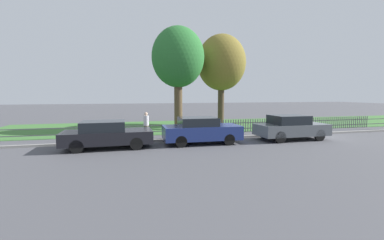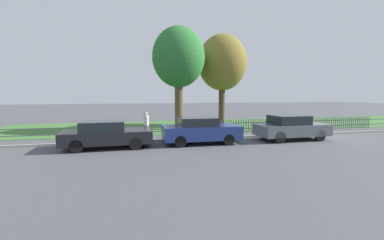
{
  "view_description": "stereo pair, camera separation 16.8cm",
  "coord_description": "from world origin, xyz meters",
  "px_view_note": "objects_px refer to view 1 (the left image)",
  "views": [
    {
      "loc": [
        -11.34,
        -14.29,
        2.68
      ],
      "look_at": [
        -7.58,
        0.81,
        1.1
      ],
      "focal_mm": 24.0,
      "sensor_mm": 36.0,
      "label": 1
    },
    {
      "loc": [
        -11.18,
        -14.33,
        2.68
      ],
      "look_at": [
        -7.58,
        0.81,
        1.1
      ],
      "focal_mm": 24.0,
      "sensor_mm": 36.0,
      "label": 2
    }
  ],
  "objects_px": {
    "parked_car_silver_hatchback": "(107,134)",
    "parked_car_navy_estate": "(291,127)",
    "tree_behind_motorcycle": "(221,63)",
    "pedestrian_near_fence": "(146,123)",
    "parked_car_black_saloon": "(201,130)",
    "tree_nearest_kerb": "(178,58)",
    "covered_motorcycle": "(187,129)"
  },
  "relations": [
    {
      "from": "parked_car_black_saloon",
      "to": "parked_car_navy_estate",
      "type": "distance_m",
      "value": 5.44
    },
    {
      "from": "parked_car_navy_estate",
      "to": "covered_motorcycle",
      "type": "bearing_deg",
      "value": 160.89
    },
    {
      "from": "parked_car_silver_hatchback",
      "to": "parked_car_navy_estate",
      "type": "relative_size",
      "value": 1.03
    },
    {
      "from": "parked_car_navy_estate",
      "to": "covered_motorcycle",
      "type": "height_order",
      "value": "parked_car_navy_estate"
    },
    {
      "from": "parked_car_black_saloon",
      "to": "covered_motorcycle",
      "type": "xyz_separation_m",
      "value": [
        -0.36,
        1.76,
        -0.14
      ]
    },
    {
      "from": "tree_behind_motorcycle",
      "to": "pedestrian_near_fence",
      "type": "distance_m",
      "value": 9.39
    },
    {
      "from": "parked_car_silver_hatchback",
      "to": "tree_behind_motorcycle",
      "type": "relative_size",
      "value": 0.56
    },
    {
      "from": "parked_car_black_saloon",
      "to": "tree_behind_motorcycle",
      "type": "relative_size",
      "value": 0.54
    },
    {
      "from": "parked_car_silver_hatchback",
      "to": "parked_car_navy_estate",
      "type": "bearing_deg",
      "value": -1.75
    },
    {
      "from": "tree_nearest_kerb",
      "to": "parked_car_black_saloon",
      "type": "bearing_deg",
      "value": -88.92
    },
    {
      "from": "parked_car_navy_estate",
      "to": "tree_behind_motorcycle",
      "type": "distance_m",
      "value": 8.99
    },
    {
      "from": "covered_motorcycle",
      "to": "tree_behind_motorcycle",
      "type": "relative_size",
      "value": 0.24
    },
    {
      "from": "parked_car_navy_estate",
      "to": "parked_car_silver_hatchback",
      "type": "bearing_deg",
      "value": 178.46
    },
    {
      "from": "covered_motorcycle",
      "to": "tree_behind_motorcycle",
      "type": "height_order",
      "value": "tree_behind_motorcycle"
    },
    {
      "from": "parked_car_navy_estate",
      "to": "covered_motorcycle",
      "type": "distance_m",
      "value": 6.11
    },
    {
      "from": "tree_nearest_kerb",
      "to": "tree_behind_motorcycle",
      "type": "distance_m",
      "value": 4.34
    },
    {
      "from": "parked_car_silver_hatchback",
      "to": "parked_car_black_saloon",
      "type": "relative_size",
      "value": 1.03
    },
    {
      "from": "parked_car_navy_estate",
      "to": "tree_behind_motorcycle",
      "type": "xyz_separation_m",
      "value": [
        -1.52,
        7.61,
        4.53
      ]
    },
    {
      "from": "covered_motorcycle",
      "to": "tree_nearest_kerb",
      "type": "height_order",
      "value": "tree_nearest_kerb"
    },
    {
      "from": "covered_motorcycle",
      "to": "tree_nearest_kerb",
      "type": "relative_size",
      "value": 0.24
    },
    {
      "from": "parked_car_silver_hatchback",
      "to": "pedestrian_near_fence",
      "type": "xyz_separation_m",
      "value": [
        2.1,
        2.53,
        0.2
      ]
    },
    {
      "from": "parked_car_silver_hatchback",
      "to": "covered_motorcycle",
      "type": "bearing_deg",
      "value": 20.68
    },
    {
      "from": "parked_car_silver_hatchback",
      "to": "tree_nearest_kerb",
      "type": "height_order",
      "value": "tree_nearest_kerb"
    },
    {
      "from": "parked_car_navy_estate",
      "to": "tree_behind_motorcycle",
      "type": "relative_size",
      "value": 0.55
    },
    {
      "from": "parked_car_silver_hatchback",
      "to": "tree_behind_motorcycle",
      "type": "xyz_separation_m",
      "value": [
        8.76,
        7.49,
        4.58
      ]
    },
    {
      "from": "parked_car_silver_hatchback",
      "to": "parked_car_black_saloon",
      "type": "xyz_separation_m",
      "value": [
        4.85,
        0.03,
        0.03
      ]
    },
    {
      "from": "parked_car_navy_estate",
      "to": "covered_motorcycle",
      "type": "xyz_separation_m",
      "value": [
        -5.8,
        1.91,
        -0.15
      ]
    },
    {
      "from": "parked_car_silver_hatchback",
      "to": "pedestrian_near_fence",
      "type": "bearing_deg",
      "value": 49.32
    },
    {
      "from": "parked_car_black_saloon",
      "to": "tree_behind_motorcycle",
      "type": "xyz_separation_m",
      "value": [
        3.92,
        7.46,
        4.54
      ]
    },
    {
      "from": "parked_car_black_saloon",
      "to": "tree_nearest_kerb",
      "type": "height_order",
      "value": "tree_nearest_kerb"
    },
    {
      "from": "tree_nearest_kerb",
      "to": "tree_behind_motorcycle",
      "type": "relative_size",
      "value": 1.0
    },
    {
      "from": "pedestrian_near_fence",
      "to": "covered_motorcycle",
      "type": "bearing_deg",
      "value": -131.21
    }
  ]
}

